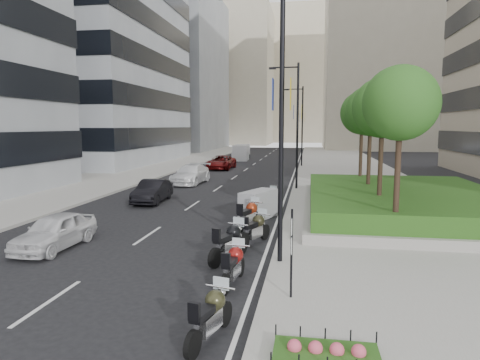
% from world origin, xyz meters
% --- Properties ---
extents(ground, '(160.00, 160.00, 0.00)m').
position_xyz_m(ground, '(0.00, 0.00, 0.00)').
color(ground, black).
rests_on(ground, ground).
extents(sidewalk_right, '(10.00, 100.00, 0.15)m').
position_xyz_m(sidewalk_right, '(9.00, 30.00, 0.07)').
color(sidewalk_right, '#9E9B93').
rests_on(sidewalk_right, ground).
extents(sidewalk_left, '(8.00, 100.00, 0.15)m').
position_xyz_m(sidewalk_left, '(-12.00, 30.00, 0.07)').
color(sidewalk_left, '#9E9B93').
rests_on(sidewalk_left, ground).
extents(lane_edge, '(0.12, 100.00, 0.01)m').
position_xyz_m(lane_edge, '(3.70, 30.00, 0.01)').
color(lane_edge, silver).
rests_on(lane_edge, ground).
extents(lane_centre, '(0.12, 100.00, 0.01)m').
position_xyz_m(lane_centre, '(-1.50, 30.00, 0.01)').
color(lane_centre, silver).
rests_on(lane_centre, ground).
extents(building_grey_mid, '(22.00, 26.00, 40.00)m').
position_xyz_m(building_grey_mid, '(-24.00, 38.00, 20.00)').
color(building_grey_mid, gray).
rests_on(building_grey_mid, ground).
extents(building_grey_far, '(22.00, 26.00, 30.00)m').
position_xyz_m(building_grey_far, '(-24.00, 70.00, 15.00)').
color(building_grey_far, gray).
rests_on(building_grey_far, ground).
extents(building_cream_right, '(28.00, 24.00, 36.00)m').
position_xyz_m(building_cream_right, '(22.00, 80.00, 18.00)').
color(building_cream_right, '#B7AD93').
rests_on(building_cream_right, ground).
extents(building_cream_left, '(26.00, 24.00, 34.00)m').
position_xyz_m(building_cream_left, '(-18.00, 100.00, 17.00)').
color(building_cream_left, '#B7AD93').
rests_on(building_cream_left, ground).
extents(building_cream_centre, '(30.00, 24.00, 38.00)m').
position_xyz_m(building_cream_centre, '(2.00, 120.00, 19.00)').
color(building_cream_centre, '#B7AD93').
rests_on(building_cream_centre, ground).
extents(planter, '(10.00, 14.00, 0.40)m').
position_xyz_m(planter, '(10.00, 10.00, 0.35)').
color(planter, '#9B9791').
rests_on(planter, sidewalk_right).
extents(hedge, '(9.40, 13.40, 0.80)m').
position_xyz_m(hedge, '(10.00, 10.00, 0.95)').
color(hedge, '#234714').
rests_on(hedge, planter).
extents(flower_bed, '(2.00, 1.00, 0.20)m').
position_xyz_m(flower_bed, '(5.60, -5.00, 0.25)').
color(flower_bed, '#234714').
rests_on(flower_bed, sidewalk_right).
extents(tree_0, '(2.80, 2.80, 6.30)m').
position_xyz_m(tree_0, '(8.50, 4.00, 5.42)').
color(tree_0, '#332319').
rests_on(tree_0, planter).
extents(tree_1, '(2.80, 2.80, 6.30)m').
position_xyz_m(tree_1, '(8.50, 8.00, 5.42)').
color(tree_1, '#332319').
rests_on(tree_1, planter).
extents(tree_2, '(2.80, 2.80, 6.30)m').
position_xyz_m(tree_2, '(8.50, 12.00, 5.42)').
color(tree_2, '#332319').
rests_on(tree_2, planter).
extents(tree_3, '(2.80, 2.80, 6.30)m').
position_xyz_m(tree_3, '(8.50, 16.00, 5.42)').
color(tree_3, '#332319').
rests_on(tree_3, planter).
extents(lamp_post_0, '(2.34, 0.45, 9.00)m').
position_xyz_m(lamp_post_0, '(4.14, 1.00, 5.07)').
color(lamp_post_0, black).
rests_on(lamp_post_0, ground).
extents(lamp_post_1, '(2.34, 0.45, 9.00)m').
position_xyz_m(lamp_post_1, '(4.14, 18.00, 5.07)').
color(lamp_post_1, black).
rests_on(lamp_post_1, ground).
extents(lamp_post_2, '(2.34, 0.45, 9.00)m').
position_xyz_m(lamp_post_2, '(4.14, 36.00, 5.07)').
color(lamp_post_2, black).
rests_on(lamp_post_2, ground).
extents(parking_sign, '(0.06, 0.32, 2.50)m').
position_xyz_m(parking_sign, '(4.80, -2.00, 1.46)').
color(parking_sign, black).
rests_on(parking_sign, ground).
extents(motorcycle_0, '(0.77, 2.08, 1.05)m').
position_xyz_m(motorcycle_0, '(3.19, -4.29, 0.56)').
color(motorcycle_0, black).
rests_on(motorcycle_0, ground).
extents(motorcycle_1, '(0.71, 2.14, 1.06)m').
position_xyz_m(motorcycle_1, '(3.09, -0.96, 0.57)').
color(motorcycle_1, black).
rests_on(motorcycle_1, ground).
extents(motorcycle_2, '(1.09, 2.29, 1.20)m').
position_xyz_m(motorcycle_2, '(2.56, 1.23, 0.64)').
color(motorcycle_2, black).
rests_on(motorcycle_2, ground).
extents(motorcycle_3, '(1.07, 2.13, 1.12)m').
position_xyz_m(motorcycle_3, '(3.17, 3.47, 0.60)').
color(motorcycle_3, black).
rests_on(motorcycle_3, ground).
extents(motorcycle_4, '(1.07, 2.31, 1.20)m').
position_xyz_m(motorcycle_4, '(2.59, 5.71, 0.64)').
color(motorcycle_4, black).
rests_on(motorcycle_4, ground).
extents(motorcycle_5, '(1.80, 2.53, 1.42)m').
position_xyz_m(motorcycle_5, '(2.73, 8.00, 0.71)').
color(motorcycle_5, black).
rests_on(motorcycle_5, ground).
extents(motorcycle_6, '(0.91, 2.15, 1.10)m').
position_xyz_m(motorcycle_6, '(3.08, 10.29, 0.59)').
color(motorcycle_6, black).
rests_on(motorcycle_6, ground).
extents(car_a, '(1.73, 3.98, 1.33)m').
position_xyz_m(car_a, '(-4.23, 1.61, 0.67)').
color(car_a, white).
rests_on(car_a, ground).
extents(car_b, '(1.65, 4.21, 1.36)m').
position_xyz_m(car_b, '(-4.17, 11.63, 0.68)').
color(car_b, black).
rests_on(car_b, ground).
extents(car_c, '(2.45, 5.36, 1.52)m').
position_xyz_m(car_c, '(-4.23, 20.27, 0.76)').
color(car_c, white).
rests_on(car_c, ground).
extents(car_d, '(2.60, 5.33, 1.46)m').
position_xyz_m(car_d, '(-4.21, 32.16, 0.73)').
color(car_d, '#5F0B0C').
rests_on(car_d, ground).
extents(delivery_van, '(2.12, 5.07, 2.10)m').
position_xyz_m(delivery_van, '(-4.04, 44.68, 0.98)').
color(delivery_van, silver).
rests_on(delivery_van, ground).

